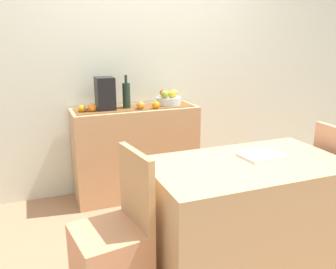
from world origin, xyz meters
name	(u,v)px	position (x,y,z in m)	size (l,w,h in m)	color
ground_plane	(185,239)	(0.00, 0.00, -0.01)	(6.40, 6.40, 0.02)	#A37557
room_wall_rear	(138,55)	(0.00, 1.18, 1.35)	(6.40, 0.06, 2.70)	silver
sideboard_console	(136,152)	(-0.12, 0.92, 0.44)	(1.18, 0.42, 0.88)	tan
table_runner	(135,107)	(-0.12, 0.92, 0.88)	(1.11, 0.32, 0.01)	brown
fruit_bowl	(169,101)	(0.22, 0.92, 0.92)	(0.24, 0.24, 0.07)	silver
apple_rear	(163,93)	(0.19, 0.97, 0.99)	(0.07, 0.07, 0.07)	#B13629
apple_right	(172,94)	(0.24, 0.87, 0.99)	(0.07, 0.07, 0.07)	gold
apple_center	(165,94)	(0.17, 0.88, 0.99)	(0.08, 0.08, 0.08)	olive
apple_left	(174,93)	(0.28, 0.93, 0.99)	(0.07, 0.07, 0.07)	#8AA244
wine_bottle	(126,95)	(-0.20, 0.92, 1.00)	(0.07, 0.07, 0.31)	#1F3124
coffee_maker	(105,94)	(-0.39, 0.92, 1.02)	(0.16, 0.18, 0.30)	black
orange_loose_near_bowl	(92,108)	(-0.53, 0.87, 0.91)	(0.08, 0.08, 0.08)	orange
orange_loose_end	(141,106)	(-0.09, 0.82, 0.91)	(0.07, 0.07, 0.07)	orange
orange_loose_far	(82,109)	(-0.61, 0.89, 0.91)	(0.06, 0.06, 0.06)	orange
orange_loose_mid	(156,105)	(0.05, 0.80, 0.91)	(0.07, 0.07, 0.07)	orange
dining_table	(245,214)	(0.25, -0.42, 0.37)	(1.29, 0.74, 0.74)	tan
open_book	(262,155)	(0.39, -0.36, 0.75)	(0.28, 0.21, 0.02)	white
chair_near_window	(113,257)	(-0.66, -0.42, 0.27)	(0.46, 0.46, 0.90)	tan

